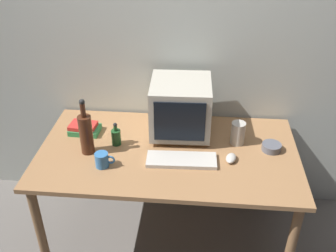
{
  "coord_description": "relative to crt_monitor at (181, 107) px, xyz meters",
  "views": [
    {
      "loc": [
        0.18,
        -1.98,
        2.18
      ],
      "look_at": [
        0.0,
        0.0,
        0.92
      ],
      "focal_mm": 41.65,
      "sensor_mm": 36.0,
      "label": 1
    }
  ],
  "objects": [
    {
      "name": "mug",
      "position": [
        -0.43,
        -0.41,
        -0.15
      ],
      "size": [
        0.12,
        0.08,
        0.09
      ],
      "color": "#3370B2",
      "rests_on": "desk"
    },
    {
      "name": "metal_canister",
      "position": [
        0.37,
        -0.09,
        -0.12
      ],
      "size": [
        0.09,
        0.09,
        0.15
      ],
      "primitive_type": "cylinder",
      "color": "#B7B2A8",
      "rests_on": "desk"
    },
    {
      "name": "bottle_short",
      "position": [
        -0.4,
        -0.17,
        -0.13
      ],
      "size": [
        0.06,
        0.06,
        0.16
      ],
      "color": "#1E4C23",
      "rests_on": "desk"
    },
    {
      "name": "ground_plane",
      "position": [
        -0.06,
        -0.21,
        -0.94
      ],
      "size": [
        6.0,
        6.0,
        0.0
      ],
      "primitive_type": "plane",
      "color": "slate"
    },
    {
      "name": "back_wall",
      "position": [
        -0.06,
        0.29,
        0.31
      ],
      "size": [
        4.0,
        0.08,
        2.5
      ],
      "primitive_type": "cube",
      "color": "beige",
      "rests_on": "ground"
    },
    {
      "name": "bottle_tall",
      "position": [
        -0.56,
        -0.27,
        -0.05
      ],
      "size": [
        0.08,
        0.08,
        0.37
      ],
      "color": "#472314",
      "rests_on": "desk"
    },
    {
      "name": "computer_mouse",
      "position": [
        0.33,
        -0.28,
        -0.17
      ],
      "size": [
        0.08,
        0.11,
        0.04
      ],
      "primitive_type": "ellipsoid",
      "rotation": [
        0.0,
        0.0,
        -0.23
      ],
      "color": "beige",
      "rests_on": "desk"
    },
    {
      "name": "desk",
      "position": [
        -0.06,
        -0.21,
        -0.27
      ],
      "size": [
        1.62,
        0.89,
        0.74
      ],
      "color": "#9E7047",
      "rests_on": "ground"
    },
    {
      "name": "cd_spindle",
      "position": [
        0.58,
        -0.15,
        -0.17
      ],
      "size": [
        0.12,
        0.12,
        0.04
      ],
      "primitive_type": "cylinder",
      "color": "#595B66",
      "rests_on": "desk"
    },
    {
      "name": "crt_monitor",
      "position": [
        0.0,
        0.0,
        0.0
      ],
      "size": [
        0.39,
        0.4,
        0.37
      ],
      "color": "#B2AD9E",
      "rests_on": "desk"
    },
    {
      "name": "keyboard",
      "position": [
        0.03,
        -0.32,
        -0.18
      ],
      "size": [
        0.43,
        0.17,
        0.02
      ],
      "primitive_type": "cube",
      "rotation": [
        0.0,
        0.0,
        0.04
      ],
      "color": "beige",
      "rests_on": "desk"
    },
    {
      "name": "book_stack",
      "position": [
        -0.64,
        -0.06,
        -0.16
      ],
      "size": [
        0.2,
        0.15,
        0.07
      ],
      "color": "#33894C",
      "rests_on": "desk"
    }
  ]
}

